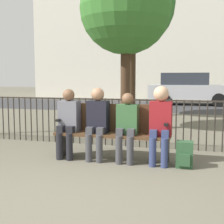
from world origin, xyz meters
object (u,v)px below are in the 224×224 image
object	(u,v)px
parked_car_0	(189,88)
seated_person_2	(127,124)
tree_0	(126,9)
seated_person_0	(68,120)
park_bench	(113,129)
seated_person_1	(97,119)
seated_person_3	(160,120)
tree_2	(131,5)
backpack	(185,155)

from	to	relation	value
parked_car_0	seated_person_2	bearing A→B (deg)	-92.97
tree_0	seated_person_0	bearing A→B (deg)	-95.13
park_bench	seated_person_1	world-z (taller)	seated_person_1
seated_person_3	tree_2	distance (m)	6.90
seated_person_0	seated_person_3	xyz separation A→B (m)	(1.55, 0.00, 0.05)
seated_person_1	tree_0	distance (m)	3.89
park_bench	seated_person_0	distance (m)	0.78
backpack	parked_car_0	distance (m)	11.68
seated_person_1	backpack	size ratio (longest dim) A/B	2.99
parked_car_0	tree_2	bearing A→B (deg)	-107.79
seated_person_3	tree_0	bearing A→B (deg)	112.93
seated_person_0	backpack	xyz separation A→B (m)	(1.94, -0.08, -0.46)
seated_person_2	backpack	xyz separation A→B (m)	(0.92, -0.08, -0.43)
park_bench	backpack	distance (m)	1.24
seated_person_1	seated_person_0	bearing A→B (deg)	-179.83
seated_person_0	seated_person_3	world-z (taller)	seated_person_3
seated_person_1	tree_2	bearing A→B (deg)	96.94
seated_person_1	parked_car_0	xyz separation A→B (m)	(1.11, 11.58, 0.17)
park_bench	seated_person_3	distance (m)	0.83
tree_0	tree_2	world-z (taller)	tree_2
seated_person_0	parked_car_0	xyz separation A→B (m)	(1.62, 11.58, 0.19)
backpack	tree_2	distance (m)	7.32
seated_person_1	tree_0	bearing A→B (deg)	94.62
seated_person_1	parked_car_0	bearing A→B (deg)	84.54
seated_person_0	seated_person_2	distance (m)	1.02
seated_person_1	tree_2	distance (m)	6.73
seated_person_3	parked_car_0	bearing A→B (deg)	89.66
seated_person_0	backpack	distance (m)	1.99
seated_person_3	park_bench	bearing A→B (deg)	170.86
backpack	parked_car_0	bearing A→B (deg)	91.54
seated_person_3	tree_2	xyz separation A→B (m)	(-1.75, 5.89, 3.13)
tree_0	parked_car_0	size ratio (longest dim) A/B	1.02
tree_2	parked_car_0	size ratio (longest dim) A/B	1.27
seated_person_0	seated_person_1	xyz separation A→B (m)	(0.52, 0.00, 0.02)
tree_0	parked_car_0	distance (m)	8.94
seated_person_2	tree_2	world-z (taller)	tree_2
backpack	tree_2	xyz separation A→B (m)	(-2.14, 5.98, 3.64)
seated_person_1	seated_person_3	bearing A→B (deg)	0.12
backpack	seated_person_3	bearing A→B (deg)	167.24
park_bench	seated_person_3	size ratio (longest dim) A/B	1.55
park_bench	tree_2	bearing A→B (deg)	99.42
seated_person_0	seated_person_3	bearing A→B (deg)	0.14
park_bench	parked_car_0	distance (m)	11.48
seated_person_1	parked_car_0	distance (m)	11.63
seated_person_3	seated_person_1	bearing A→B (deg)	-179.88
park_bench	seated_person_3	world-z (taller)	seated_person_3
park_bench	seated_person_3	xyz separation A→B (m)	(0.80, -0.13, 0.20)
backpack	tree_2	size ratio (longest dim) A/B	0.07
backpack	seated_person_1	bearing A→B (deg)	176.60
seated_person_1	backpack	xyz separation A→B (m)	(1.42, -0.08, -0.48)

